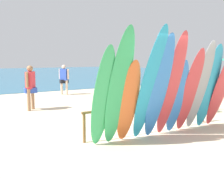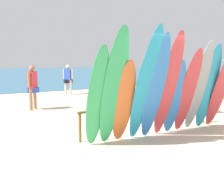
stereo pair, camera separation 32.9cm
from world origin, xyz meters
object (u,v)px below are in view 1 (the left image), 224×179
(surfboard_red_7, at_px, (190,91))
(beachgoer_by_water, at_px, (124,84))
(beachgoer_photographing, at_px, (171,85))
(surfboard_orange_2, at_px, (128,102))
(beach_chair_red, at_px, (206,100))
(surfboard_rack, at_px, (152,109))
(beach_chair_blue, at_px, (166,95))
(surfboard_red_5, at_px, (172,85))
(beach_chair_striped, at_px, (200,95))
(surfboard_teal_3, at_px, (150,85))
(beachgoer_near_rack, at_px, (30,85))
(beachgoer_strolling, at_px, (64,78))
(surfboard_red_10, at_px, (221,89))
(surfboard_green_0, at_px, (103,97))
(surfboard_teal_9, at_px, (209,87))
(surfboard_blue_6, at_px, (177,97))
(surfboard_grey_8, at_px, (200,86))
(surfboard_blue_4, at_px, (159,88))
(beachgoer_midbeach, at_px, (119,77))
(surfboard_green_1, at_px, (119,87))

(surfboard_red_7, bearing_deg, beachgoer_by_water, 77.10)
(beachgoer_photographing, bearing_deg, beachgoer_by_water, -140.74)
(surfboard_orange_2, xyz_separation_m, beach_chair_red, (4.72, 1.72, -0.56))
(surfboard_rack, relative_size, beach_chair_blue, 4.87)
(surfboard_red_5, height_order, beach_chair_striped, surfboard_red_5)
(surfboard_teal_3, distance_m, beachgoer_photographing, 4.22)
(beach_chair_blue, bearing_deg, beachgoer_near_rack, -176.15)
(beachgoer_strolling, bearing_deg, surfboard_orange_2, 132.84)
(surfboard_teal_3, xyz_separation_m, beachgoer_photographing, (3.22, 2.69, -0.39))
(surfboard_rack, bearing_deg, surfboard_red_10, -20.85)
(surfboard_green_0, height_order, beach_chair_blue, surfboard_green_0)
(beachgoer_photographing, bearing_deg, surfboard_red_7, -10.74)
(surfboard_teal_3, height_order, beachgoer_near_rack, surfboard_teal_3)
(surfboard_teal_9, relative_size, beach_chair_striped, 2.97)
(surfboard_rack, distance_m, beach_chair_red, 3.73)
(surfboard_teal_9, distance_m, beachgoer_photographing, 2.75)
(surfboard_teal_9, bearing_deg, beachgoer_near_rack, 127.26)
(beachgoer_photographing, bearing_deg, surfboard_green_0, -36.67)
(surfboard_red_5, bearing_deg, surfboard_blue_6, 24.09)
(beach_chair_striped, bearing_deg, beach_chair_red, -154.82)
(beach_chair_red, xyz_separation_m, beach_chair_striped, (0.75, 0.89, 0.01))
(surfboard_red_7, bearing_deg, surfboard_rack, 139.64)
(surfboard_red_5, distance_m, beach_chair_striped, 5.17)
(beachgoer_near_rack, distance_m, beach_chair_blue, 5.55)
(surfboard_rack, distance_m, surfboard_red_5, 1.01)
(surfboard_green_0, xyz_separation_m, beachgoer_photographing, (4.36, 2.51, -0.17))
(surfboard_grey_8, bearing_deg, beachgoer_strolling, 95.42)
(surfboard_red_5, bearing_deg, beachgoer_photographing, 47.87)
(surfboard_blue_4, bearing_deg, surfboard_red_10, 5.49)
(surfboard_orange_2, relative_size, surfboard_teal_9, 0.83)
(beachgoer_by_water, relative_size, beach_chair_red, 1.79)
(surfboard_red_5, relative_size, beachgoer_midbeach, 1.73)
(beach_chair_striped, bearing_deg, beachgoer_strolling, 95.20)
(surfboard_grey_8, bearing_deg, beach_chair_blue, 62.93)
(surfboard_green_1, relative_size, beachgoer_near_rack, 1.62)
(surfboard_grey_8, bearing_deg, surfboard_red_7, 179.79)
(surfboard_green_1, height_order, surfboard_red_7, surfboard_green_1)
(beachgoer_photographing, relative_size, beach_chair_red, 2.02)
(surfboard_red_10, distance_m, beachgoer_midbeach, 8.04)
(beach_chair_blue, bearing_deg, surfboard_green_1, -119.62)
(surfboard_blue_4, height_order, beachgoer_by_water, surfboard_blue_4)
(surfboard_teal_3, relative_size, beach_chair_blue, 3.32)
(surfboard_teal_3, xyz_separation_m, surfboard_red_5, (0.74, 0.06, -0.05))
(beachgoer_by_water, xyz_separation_m, beach_chair_striped, (2.43, -2.10, -0.43))
(surfboard_red_5, bearing_deg, surfboard_blue_4, -172.15)
(surfboard_green_1, xyz_separation_m, beach_chair_red, (5.04, 1.82, -0.91))
(beachgoer_by_water, distance_m, beach_chair_striped, 3.24)
(surfboard_grey_8, distance_m, beach_chair_blue, 4.28)
(surfboard_orange_2, height_order, beach_chair_red, surfboard_orange_2)
(surfboard_teal_3, distance_m, beachgoer_by_water, 5.58)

